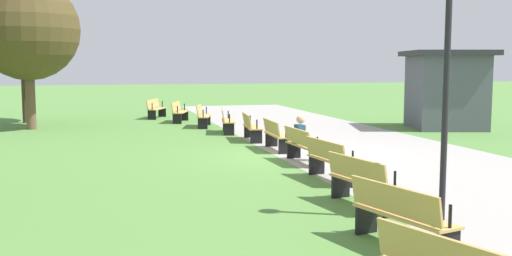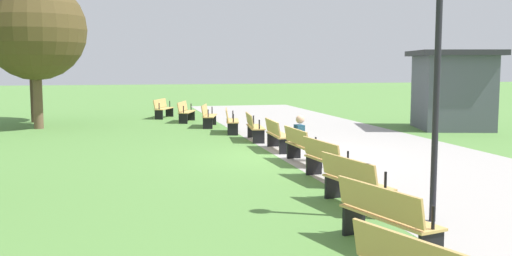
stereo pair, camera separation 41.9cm
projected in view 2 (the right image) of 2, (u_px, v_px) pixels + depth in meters
ground_plane at (291, 156)px, 15.76m from camera, size 120.00×120.00×0.00m
path_paving at (379, 153)px, 16.35m from camera, size 39.59×5.98×0.01m
bench_0 at (163, 108)px, 27.06m from camera, size 1.71×1.08×0.89m
bench_1 at (185, 111)px, 25.16m from camera, size 1.73×0.98×0.89m
bench_2 at (208, 115)px, 23.18m from camera, size 1.73×0.88×0.89m
bench_3 at (231, 120)px, 21.12m from camera, size 1.72×0.77×0.89m
bench_4 at (254, 126)px, 18.99m from camera, size 1.70×0.65×0.89m
bench_5 at (277, 134)px, 16.80m from camera, size 1.68×0.53×0.89m
bench_6 at (301, 145)px, 14.57m from camera, size 1.68×0.53×0.89m
bench_7 at (327, 160)px, 12.31m from camera, size 1.70×0.65×0.89m
bench_8 at (354, 181)px, 10.03m from camera, size 1.72×0.77×0.89m
bench_9 at (386, 216)px, 7.74m from camera, size 1.73×0.88×0.89m
person_seated at (303, 137)px, 14.87m from camera, size 0.33×0.53×1.20m
tree_0 at (35, 30)px, 22.19m from camera, size 3.88×3.88×5.76m
tree_4 at (30, 22)px, 24.61m from camera, size 3.85×3.85×6.23m
lamp_post at (439, 30)px, 8.88m from camera, size 0.32×0.32×4.37m
kiosk at (453, 89)px, 22.36m from camera, size 3.93×3.79×3.03m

